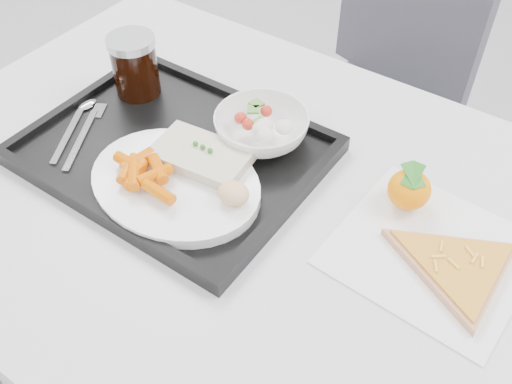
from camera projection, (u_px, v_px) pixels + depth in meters
table at (257, 227)px, 0.91m from camera, size 1.20×0.80×0.75m
chair at (380, 83)px, 1.43m from camera, size 0.52×0.52×0.93m
tray at (174, 152)px, 0.92m from camera, size 0.45×0.35×0.03m
dinner_plate at (176, 184)px, 0.85m from camera, size 0.27×0.27×0.02m
fish_fillet at (201, 155)px, 0.86m from camera, size 0.16×0.10×0.03m
bread_roll at (233, 193)px, 0.80m from camera, size 0.05×0.04×0.03m
salad_bowl at (262, 128)px, 0.91m from camera, size 0.15×0.15×0.05m
cola_glass at (135, 65)px, 0.98m from camera, size 0.08×0.08×0.11m
cutlery at (81, 123)px, 0.96m from camera, size 0.12×0.16×0.01m
napkin at (431, 252)px, 0.79m from camera, size 0.26×0.25×0.00m
tangerine at (409, 189)px, 0.82m from camera, size 0.08×0.08×0.07m
pizza_slice at (457, 267)px, 0.76m from camera, size 0.22×0.22×0.02m
carrot_pile at (142, 172)px, 0.83m from camera, size 0.13×0.08×0.02m
salad_contents at (266, 126)px, 0.90m from camera, size 0.09×0.08×0.02m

